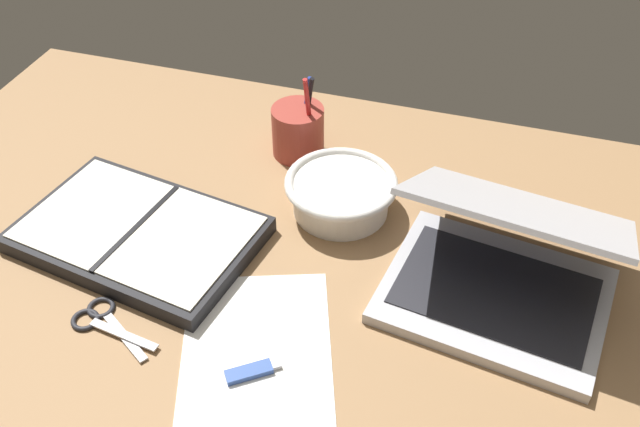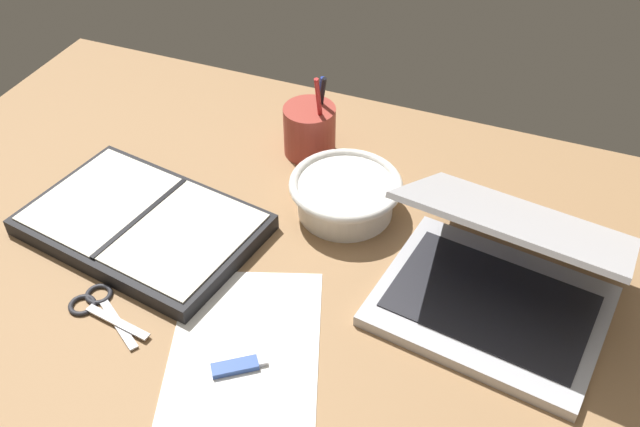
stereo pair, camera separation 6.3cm
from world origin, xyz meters
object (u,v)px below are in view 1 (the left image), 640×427
scissors (101,319)px  laptop (503,266)px  bowl (341,193)px  pen_cup (298,131)px  planner (138,234)px

scissors → laptop: bearing=43.5°
bowl → laptop: bearing=-21.3°
pen_cup → scissors: 46.86cm
bowl → scissors: 40.61cm
bowl → scissors: bowl is taller
planner → scissors: planner is taller
bowl → scissors: (-24.87, -31.95, -3.13)cm
laptop → pen_cup: 43.90cm
pen_cup → laptop: bearing=-31.5°
bowl → planner: 31.88cm
bowl → scissors: bearing=-127.9°
bowl → planner: bearing=-149.5°
laptop → pen_cup: size_ratio=2.09×
planner → scissors: 16.06cm
laptop → pen_cup: laptop is taller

